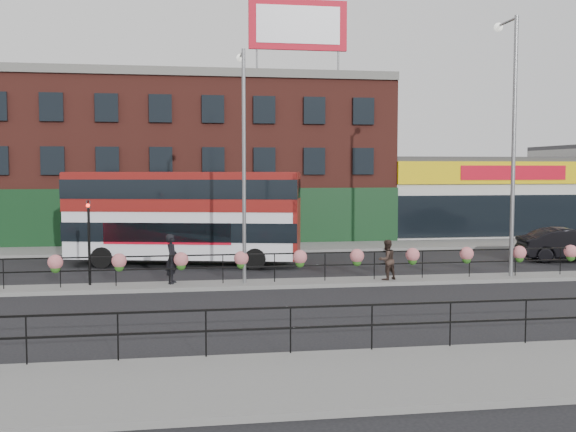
{
  "coord_description": "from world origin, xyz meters",
  "views": [
    {
      "loc": [
        -4.51,
        -25.67,
        4.53
      ],
      "look_at": [
        0.0,
        3.0,
        2.5
      ],
      "focal_mm": 42.0,
      "sensor_mm": 36.0,
      "label": 1
    }
  ],
  "objects": [
    {
      "name": "yellow_line_inner",
      "position": [
        0.0,
        -9.7,
        0.01
      ],
      "size": [
        60.0,
        0.1,
        0.01
      ],
      "primitive_type": "cube",
      "color": "gold",
      "rests_on": "ground"
    },
    {
      "name": "south_pavement",
      "position": [
        0.0,
        -12.0,
        0.07
      ],
      "size": [
        60.0,
        4.0,
        0.15
      ],
      "primitive_type": "cube",
      "color": "slate",
      "rests_on": "ground"
    },
    {
      "name": "median_railing",
      "position": [
        -0.0,
        0.0,
        1.05
      ],
      "size": [
        30.04,
        0.56,
        1.23
      ],
      "color": "black",
      "rests_on": "median"
    },
    {
      "name": "yellow_line_outer",
      "position": [
        0.0,
        -9.88,
        0.01
      ],
      "size": [
        60.0,
        0.1,
        0.01
      ],
      "primitive_type": "cube",
      "color": "gold",
      "rests_on": "ground"
    },
    {
      "name": "median",
      "position": [
        0.0,
        0.0,
        0.07
      ],
      "size": [
        60.0,
        1.6,
        0.15
      ],
      "primitive_type": "cube",
      "color": "slate",
      "rests_on": "ground"
    },
    {
      "name": "pedestrian_b",
      "position": [
        3.46,
        -0.18,
        0.95
      ],
      "size": [
        1.22,
        1.17,
        1.59
      ],
      "primitive_type": "imported",
      "rotation": [
        0.0,
        0.0,
        3.56
      ],
      "color": "#33261F",
      "rests_on": "median"
    },
    {
      "name": "traffic_light_median",
      "position": [
        -8.0,
        0.39,
        2.47
      ],
      "size": [
        0.15,
        0.28,
        3.65
      ],
      "color": "black",
      "rests_on": "median"
    },
    {
      "name": "billboard",
      "position": [
        2.5,
        14.99,
        13.18
      ],
      "size": [
        6.0,
        0.29,
        4.4
      ],
      "color": "red",
      "rests_on": "brick_building"
    },
    {
      "name": "pedestrian_a",
      "position": [
        -4.93,
        0.29,
        1.1
      ],
      "size": [
        0.87,
        0.73,
        1.9
      ],
      "primitive_type": "imported",
      "rotation": [
        0.0,
        0.0,
        1.37
      ],
      "color": "black",
      "rests_on": "median"
    },
    {
      "name": "double_decker_bus",
      "position": [
        -4.42,
        6.15,
        2.7
      ],
      "size": [
        11.15,
        4.93,
        4.39
      ],
      "color": "white",
      "rests_on": "ground"
    },
    {
      "name": "supermarket",
      "position": [
        16.0,
        19.9,
        2.65
      ],
      "size": [
        15.0,
        12.25,
        5.3
      ],
      "color": "silver",
      "rests_on": "ground"
    },
    {
      "name": "car",
      "position": [
        14.33,
        4.67,
        0.81
      ],
      "size": [
        3.38,
        5.51,
        1.62
      ],
      "primitive_type": "imported",
      "rotation": [
        0.0,
        0.0,
        1.4
      ],
      "color": "black",
      "rests_on": "ground"
    },
    {
      "name": "north_pavement",
      "position": [
        0.0,
        12.0,
        0.07
      ],
      "size": [
        60.0,
        4.0,
        0.15
      ],
      "primitive_type": "cube",
      "color": "slate",
      "rests_on": "ground"
    },
    {
      "name": "south_railing",
      "position": [
        -2.0,
        -10.1,
        0.96
      ],
      "size": [
        20.04,
        0.05,
        1.12
      ],
      "color": "black",
      "rests_on": "south_pavement"
    },
    {
      "name": "lamp_column_east",
      "position": [
        8.77,
        0.2,
        6.4
      ],
      "size": [
        0.38,
        1.85,
        10.55
      ],
      "color": "gray",
      "rests_on": "median"
    },
    {
      "name": "brick_building",
      "position": [
        -4.0,
        19.96,
        5.13
      ],
      "size": [
        25.0,
        12.21,
        10.3
      ],
      "color": "brown",
      "rests_on": "ground"
    },
    {
      "name": "ground",
      "position": [
        0.0,
        0.0,
        0.0
      ],
      "size": [
        120.0,
        120.0,
        0.0
      ],
      "primitive_type": "plane",
      "color": "black",
      "rests_on": "ground"
    },
    {
      "name": "lamp_column_west",
      "position": [
        -2.18,
        0.16,
        5.44
      ],
      "size": [
        0.32,
        1.57,
        8.92
      ],
      "color": "gray",
      "rests_on": "median"
    }
  ]
}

